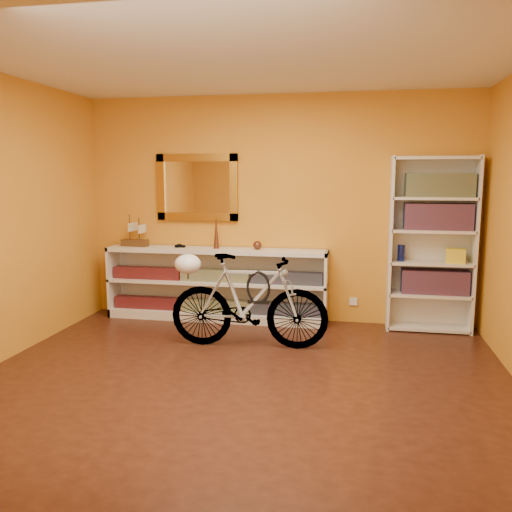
% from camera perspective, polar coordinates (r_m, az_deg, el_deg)
% --- Properties ---
extents(floor, '(4.50, 4.00, 0.01)m').
position_cam_1_polar(floor, '(4.49, -1.72, -13.51)').
color(floor, black).
rests_on(floor, ground).
extents(ceiling, '(4.50, 4.00, 0.01)m').
position_cam_1_polar(ceiling, '(4.25, -1.90, 21.09)').
color(ceiling, silver).
rests_on(ceiling, ground).
extents(back_wall, '(4.50, 0.01, 2.60)m').
position_cam_1_polar(back_wall, '(6.14, 2.30, 5.06)').
color(back_wall, orange).
rests_on(back_wall, ground).
extents(gilt_mirror, '(0.98, 0.06, 0.78)m').
position_cam_1_polar(gilt_mirror, '(6.30, -6.39, 7.39)').
color(gilt_mirror, '#96691B').
rests_on(gilt_mirror, back_wall).
extents(wall_socket, '(0.09, 0.02, 0.09)m').
position_cam_1_polar(wall_socket, '(6.21, 10.48, -4.85)').
color(wall_socket, silver).
rests_on(wall_socket, back_wall).
extents(console_unit, '(2.60, 0.35, 0.85)m').
position_cam_1_polar(console_unit, '(6.22, -4.36, -3.06)').
color(console_unit, silver).
rests_on(console_unit, floor).
extents(cd_row_lower, '(2.50, 0.13, 0.14)m').
position_cam_1_polar(cd_row_lower, '(6.25, -4.38, -5.38)').
color(cd_row_lower, black).
rests_on(cd_row_lower, console_unit).
extents(cd_row_upper, '(2.50, 0.13, 0.14)m').
position_cam_1_polar(cd_row_upper, '(6.18, -4.42, -2.10)').
color(cd_row_upper, navy).
rests_on(cd_row_upper, console_unit).
extents(model_ship, '(0.33, 0.14, 0.38)m').
position_cam_1_polar(model_ship, '(6.45, -13.01, 2.73)').
color(model_ship, '#432912').
rests_on(model_ship, console_unit).
extents(toy_car, '(0.00, 0.00, 0.00)m').
position_cam_1_polar(toy_car, '(6.27, -8.20, 0.93)').
color(toy_car, black).
rests_on(toy_car, console_unit).
extents(bronze_ornament, '(0.07, 0.07, 0.39)m').
position_cam_1_polar(bronze_ornament, '(6.12, -4.32, 2.62)').
color(bronze_ornament, '#582E1E').
rests_on(bronze_ornament, console_unit).
extents(decorative_orb, '(0.10, 0.10, 0.10)m').
position_cam_1_polar(decorative_orb, '(6.03, 0.15, 1.17)').
color(decorative_orb, '#582E1E').
rests_on(decorative_orb, console_unit).
extents(bookcase, '(0.90, 0.30, 1.90)m').
position_cam_1_polar(bookcase, '(6.00, 18.44, 1.17)').
color(bookcase, silver).
rests_on(bookcase, floor).
extents(book_row_a, '(0.70, 0.22, 0.26)m').
position_cam_1_polar(book_row_a, '(6.07, 18.72, -2.64)').
color(book_row_a, maroon).
rests_on(book_row_a, bookcase).
extents(book_row_b, '(0.70, 0.22, 0.28)m').
position_cam_1_polar(book_row_b, '(5.97, 19.06, 4.05)').
color(book_row_b, maroon).
rests_on(book_row_b, bookcase).
extents(book_row_c, '(0.70, 0.22, 0.25)m').
position_cam_1_polar(book_row_c, '(5.96, 19.22, 7.26)').
color(book_row_c, '#1C5A62').
rests_on(book_row_c, bookcase).
extents(travel_mug, '(0.08, 0.08, 0.18)m').
position_cam_1_polar(travel_mug, '(5.95, 15.41, 0.32)').
color(travel_mug, '#152194').
rests_on(travel_mug, bookcase).
extents(red_tin, '(0.14, 0.14, 0.16)m').
position_cam_1_polar(red_tin, '(5.96, 16.76, 6.94)').
color(red_tin, maroon).
rests_on(red_tin, bookcase).
extents(yellow_bag, '(0.22, 0.17, 0.15)m').
position_cam_1_polar(yellow_bag, '(6.01, 20.80, 0.02)').
color(yellow_bag, yellow).
rests_on(yellow_bag, bookcase).
extents(bicycle, '(0.50, 1.62, 0.94)m').
position_cam_1_polar(bicycle, '(5.20, -0.77, -4.89)').
color(bicycle, silver).
rests_on(bicycle, floor).
extents(helmet, '(0.26, 0.25, 0.20)m').
position_cam_1_polar(helmet, '(5.25, -7.38, -0.86)').
color(helmet, white).
rests_on(helmet, bicycle).
extents(u_lock, '(0.24, 0.03, 0.24)m').
position_cam_1_polar(u_lock, '(5.16, 0.26, -3.40)').
color(u_lock, black).
rests_on(u_lock, bicycle).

